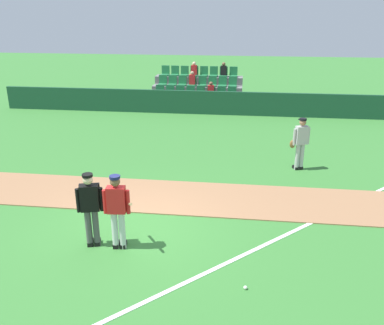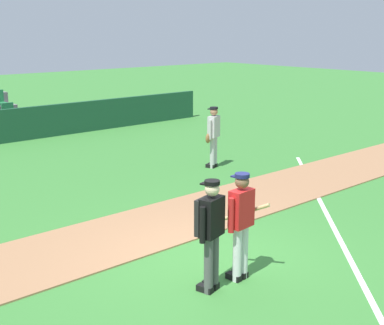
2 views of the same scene
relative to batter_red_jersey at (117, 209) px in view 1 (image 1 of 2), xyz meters
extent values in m
plane|color=#387A33|center=(0.08, 0.84, -0.97)|extent=(80.00, 80.00, 0.00)
cube|color=#9E704C|center=(0.08, 2.77, -0.95)|extent=(28.00, 2.20, 0.03)
cube|color=white|center=(3.08, 0.34, -0.96)|extent=(8.59, 8.52, 0.01)
cube|color=#19472D|center=(0.08, 12.72, -0.37)|extent=(20.00, 0.16, 1.19)
cube|color=slate|center=(0.08, 14.59, -0.82)|extent=(5.00, 2.95, 0.30)
cube|color=slate|center=(0.08, 13.74, -0.47)|extent=(4.90, 0.85, 0.40)
cube|color=#237542|center=(-1.85, 13.64, -0.22)|extent=(0.44, 0.40, 0.08)
cube|color=#237542|center=(-1.85, 13.86, 0.03)|extent=(0.44, 0.08, 0.50)
cube|color=#237542|center=(-1.30, 13.64, -0.22)|extent=(0.44, 0.40, 0.08)
cube|color=#237542|center=(-1.30, 13.86, 0.03)|extent=(0.44, 0.08, 0.50)
cube|color=#237542|center=(-0.75, 13.64, -0.22)|extent=(0.44, 0.40, 0.08)
cube|color=#237542|center=(-0.75, 13.86, 0.03)|extent=(0.44, 0.08, 0.50)
cube|color=#237542|center=(-0.20, 13.64, -0.22)|extent=(0.44, 0.40, 0.08)
cube|color=#237542|center=(-0.20, 13.86, 0.03)|extent=(0.44, 0.08, 0.50)
cube|color=#237542|center=(0.35, 13.64, -0.22)|extent=(0.44, 0.40, 0.08)
cube|color=#237542|center=(0.35, 13.86, 0.03)|extent=(0.44, 0.08, 0.50)
cube|color=#237542|center=(0.90, 13.64, -0.22)|extent=(0.44, 0.40, 0.08)
cube|color=#237542|center=(0.90, 13.86, 0.03)|extent=(0.44, 0.08, 0.50)
cube|color=red|center=(0.90, 13.69, 0.08)|extent=(0.32, 0.22, 0.52)
sphere|color=brown|center=(0.90, 13.69, 0.43)|extent=(0.20, 0.20, 0.20)
cube|color=#237542|center=(1.45, 13.64, -0.22)|extent=(0.44, 0.40, 0.08)
cube|color=#237542|center=(1.45, 13.86, 0.03)|extent=(0.44, 0.08, 0.50)
cube|color=#237542|center=(2.00, 13.64, -0.22)|extent=(0.44, 0.40, 0.08)
cube|color=#237542|center=(2.00, 13.86, 0.03)|extent=(0.44, 0.08, 0.50)
cube|color=slate|center=(0.08, 14.59, -0.07)|extent=(4.90, 0.85, 0.40)
cube|color=#237542|center=(-1.85, 14.49, 0.18)|extent=(0.44, 0.40, 0.08)
cube|color=#237542|center=(-1.85, 14.71, 0.43)|extent=(0.44, 0.08, 0.50)
cube|color=#237542|center=(-1.30, 14.49, 0.18)|extent=(0.44, 0.40, 0.08)
cube|color=#237542|center=(-1.30, 14.71, 0.43)|extent=(0.44, 0.08, 0.50)
cube|color=#237542|center=(-0.75, 14.49, 0.18)|extent=(0.44, 0.40, 0.08)
cube|color=#237542|center=(-0.75, 14.71, 0.43)|extent=(0.44, 0.08, 0.50)
cube|color=#237542|center=(-0.20, 14.49, 0.18)|extent=(0.44, 0.40, 0.08)
cube|color=#237542|center=(-0.20, 14.71, 0.43)|extent=(0.44, 0.08, 0.50)
cube|color=red|center=(-0.20, 14.54, 0.48)|extent=(0.32, 0.22, 0.52)
sphere|color=tan|center=(-0.20, 14.54, 0.83)|extent=(0.20, 0.20, 0.20)
cube|color=#237542|center=(0.35, 14.49, 0.18)|extent=(0.44, 0.40, 0.08)
cube|color=#237542|center=(0.35, 14.71, 0.43)|extent=(0.44, 0.08, 0.50)
cube|color=#237542|center=(0.90, 14.49, 0.18)|extent=(0.44, 0.40, 0.08)
cube|color=#237542|center=(0.90, 14.71, 0.43)|extent=(0.44, 0.08, 0.50)
cube|color=#237542|center=(1.45, 14.49, 0.18)|extent=(0.44, 0.40, 0.08)
cube|color=#237542|center=(1.45, 14.71, 0.43)|extent=(0.44, 0.08, 0.50)
cube|color=#237542|center=(2.00, 14.49, 0.18)|extent=(0.44, 0.40, 0.08)
cube|color=#237542|center=(2.00, 14.71, 0.43)|extent=(0.44, 0.08, 0.50)
cube|color=slate|center=(0.08, 15.44, 0.33)|extent=(4.90, 0.85, 0.40)
cube|color=#237542|center=(-1.85, 15.34, 0.58)|extent=(0.44, 0.40, 0.08)
cube|color=#237542|center=(-1.85, 15.56, 0.83)|extent=(0.44, 0.08, 0.50)
cube|color=#237542|center=(-1.30, 15.34, 0.58)|extent=(0.44, 0.40, 0.08)
cube|color=#237542|center=(-1.30, 15.56, 0.83)|extent=(0.44, 0.08, 0.50)
cube|color=#237542|center=(-0.75, 15.34, 0.58)|extent=(0.44, 0.40, 0.08)
cube|color=#237542|center=(-0.75, 15.56, 0.83)|extent=(0.44, 0.08, 0.50)
cube|color=#237542|center=(-0.20, 15.34, 0.58)|extent=(0.44, 0.40, 0.08)
cube|color=#237542|center=(-0.20, 15.56, 0.83)|extent=(0.44, 0.08, 0.50)
cube|color=red|center=(-0.20, 15.39, 0.88)|extent=(0.32, 0.22, 0.52)
sphere|color=beige|center=(-0.20, 15.39, 1.23)|extent=(0.20, 0.20, 0.20)
cube|color=#237542|center=(0.35, 15.34, 0.58)|extent=(0.44, 0.40, 0.08)
cube|color=#237542|center=(0.35, 15.56, 0.83)|extent=(0.44, 0.08, 0.50)
cube|color=#237542|center=(0.90, 15.34, 0.58)|extent=(0.44, 0.40, 0.08)
cube|color=#237542|center=(0.90, 15.56, 0.83)|extent=(0.44, 0.08, 0.50)
cube|color=#237542|center=(1.45, 15.34, 0.58)|extent=(0.44, 0.40, 0.08)
cube|color=#237542|center=(1.45, 15.56, 0.83)|extent=(0.44, 0.08, 0.50)
cube|color=black|center=(1.45, 15.39, 0.88)|extent=(0.32, 0.22, 0.52)
sphere|color=brown|center=(1.45, 15.39, 1.23)|extent=(0.20, 0.20, 0.20)
cube|color=#237542|center=(2.00, 15.34, 0.58)|extent=(0.44, 0.40, 0.08)
cube|color=#237542|center=(2.00, 15.56, 0.83)|extent=(0.44, 0.08, 0.50)
cylinder|color=silver|center=(-0.09, -0.01, -0.52)|extent=(0.14, 0.14, 0.90)
cylinder|color=silver|center=(0.07, 0.00, -0.52)|extent=(0.14, 0.14, 0.90)
cube|color=black|center=(-0.09, 0.05, -0.92)|extent=(0.15, 0.27, 0.10)
cube|color=black|center=(0.07, 0.06, -0.92)|extent=(0.15, 0.27, 0.10)
cube|color=red|center=(-0.01, -0.01, 0.23)|extent=(0.42, 0.26, 0.60)
cylinder|color=red|center=(-0.25, -0.03, 0.18)|extent=(0.09, 0.09, 0.55)
cylinder|color=red|center=(0.24, 0.02, 0.18)|extent=(0.09, 0.09, 0.55)
sphere|color=brown|center=(-0.01, -0.01, 0.66)|extent=(0.22, 0.22, 0.22)
cylinder|color=#191E4C|center=(-0.01, -0.01, 0.76)|extent=(0.23, 0.23, 0.06)
cube|color=#191E4C|center=(-0.02, 0.09, 0.73)|extent=(0.19, 0.14, 0.02)
cylinder|color=tan|center=(0.23, 0.12, 0.08)|extent=(0.36, 0.76, 0.41)
cylinder|color=#4C4C4C|center=(-0.69, -0.01, -0.52)|extent=(0.14, 0.14, 0.90)
cylinder|color=#4C4C4C|center=(-0.54, 0.03, -0.52)|extent=(0.14, 0.14, 0.90)
cube|color=black|center=(-0.71, 0.05, -0.92)|extent=(0.18, 0.28, 0.10)
cube|color=black|center=(-0.55, 0.09, -0.92)|extent=(0.18, 0.28, 0.10)
cube|color=black|center=(-0.61, 0.01, 0.23)|extent=(0.44, 0.31, 0.60)
cylinder|color=black|center=(-0.86, -0.05, 0.18)|extent=(0.09, 0.09, 0.55)
cylinder|color=black|center=(-0.37, 0.08, 0.18)|extent=(0.09, 0.09, 0.55)
sphere|color=beige|center=(-0.61, 0.01, 0.66)|extent=(0.22, 0.22, 0.22)
cylinder|color=black|center=(-0.61, 0.01, 0.76)|extent=(0.23, 0.23, 0.06)
cube|color=black|center=(-0.64, 0.11, 0.73)|extent=(0.20, 0.16, 0.02)
cube|color=black|center=(-0.65, 0.14, 0.23)|extent=(0.45, 0.19, 0.56)
cylinder|color=#B2B2B2|center=(4.48, 5.41, -0.52)|extent=(0.14, 0.14, 0.90)
cylinder|color=#B2B2B2|center=(4.63, 5.47, -0.52)|extent=(0.14, 0.14, 0.90)
cube|color=black|center=(4.46, 5.47, -0.92)|extent=(0.21, 0.29, 0.10)
cube|color=black|center=(4.61, 5.53, -0.92)|extent=(0.21, 0.29, 0.10)
cube|color=#B2B2B2|center=(4.55, 5.44, 0.23)|extent=(0.45, 0.35, 0.60)
cylinder|color=#B2B2B2|center=(4.32, 5.35, 0.18)|extent=(0.09, 0.09, 0.55)
cylinder|color=#B2B2B2|center=(4.79, 5.53, 0.18)|extent=(0.09, 0.09, 0.55)
sphere|color=#9E7051|center=(4.55, 5.44, 0.66)|extent=(0.22, 0.22, 0.22)
cylinder|color=black|center=(4.55, 5.44, 0.76)|extent=(0.23, 0.23, 0.06)
cube|color=black|center=(4.52, 5.53, 0.73)|extent=(0.21, 0.18, 0.02)
ellipsoid|color=brown|center=(4.28, 5.39, -0.07)|extent=(0.23, 0.18, 0.28)
sphere|color=white|center=(2.82, -1.12, -0.93)|extent=(0.07, 0.07, 0.07)
camera|label=1|loc=(2.62, -7.72, 4.09)|focal=38.36mm
camera|label=2|loc=(-5.72, -5.39, 2.93)|focal=49.77mm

